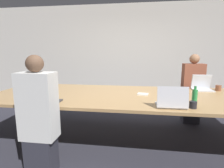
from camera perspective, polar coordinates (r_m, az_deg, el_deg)
name	(u,v)px	position (r m, az deg, el deg)	size (l,w,h in m)	color
ground_plane	(130,139)	(3.08, 5.89, -17.56)	(24.00, 24.00, 0.00)	#2D2D38
curtain_wall	(134,54)	(5.21, 7.30, 9.71)	(12.00, 0.06, 2.80)	beige
conference_table	(131,97)	(2.82, 6.15, -4.40)	(4.54, 1.54, 0.77)	tan
laptop_near_midright	(172,101)	(2.25, 18.87, -5.41)	(0.36, 0.27, 0.27)	silver
cup_near_midright	(193,105)	(2.34, 24.93, -6.19)	(0.09, 0.09, 0.08)	#232328
bottle_near_midright	(195,97)	(2.44, 25.35, -3.93)	(0.06, 0.06, 0.25)	green
laptop_near_left	(47,98)	(2.48, -20.51, -4.30)	(0.31, 0.24, 0.24)	#333338
person_near_left	(39,119)	(2.21, -22.74, -10.49)	(0.40, 0.24, 1.41)	#2D2D38
laptop_far_right	(202,86)	(3.53, 27.30, -0.50)	(0.33, 0.27, 0.28)	silver
person_far_right	(192,90)	(3.91, 24.67, -1.86)	(0.40, 0.24, 1.41)	#2D2D38
cup_far_right	(218,88)	(3.62, 31.38, -1.12)	(0.10, 0.10, 0.10)	brown
stapler	(163,96)	(2.72, 16.24, -3.81)	(0.11, 0.15, 0.05)	black
notebook	(143,94)	(2.84, 10.04, -3.30)	(0.19, 0.17, 0.02)	silver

